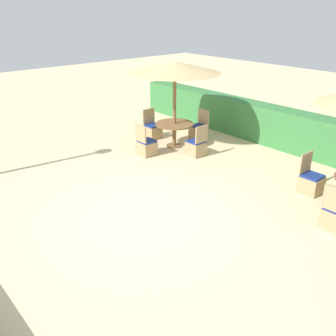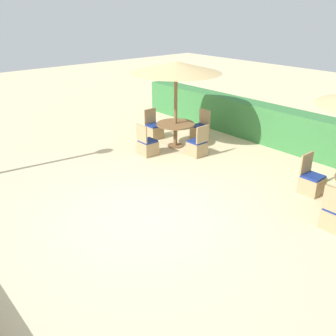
# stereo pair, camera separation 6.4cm
# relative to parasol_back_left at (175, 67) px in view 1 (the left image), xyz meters

# --- Properties ---
(ground_plane) EXTENTS (40.00, 40.00, 0.00)m
(ground_plane) POSITION_rel_parasol_back_left_xyz_m (2.70, -3.20, -2.37)
(ground_plane) COLOR beige
(hedge_row) EXTENTS (13.00, 0.70, 1.16)m
(hedge_row) POSITION_rel_parasol_back_left_xyz_m (2.70, 2.44, -1.79)
(hedge_row) COLOR #387A3D
(hedge_row) RESTS_ON ground_plane
(parasol_back_left) EXTENTS (2.64, 2.64, 2.54)m
(parasol_back_left) POSITION_rel_parasol_back_left_xyz_m (0.00, 0.00, 0.00)
(parasol_back_left) COLOR brown
(parasol_back_left) RESTS_ON ground_plane
(round_table_back_left) EXTENTS (1.15, 1.15, 0.73)m
(round_table_back_left) POSITION_rel_parasol_back_left_xyz_m (0.00, 0.00, -1.78)
(round_table_back_left) COLOR brown
(round_table_back_left) RESTS_ON ground_plane
(patio_chair_back_left_north) EXTENTS (0.46, 0.46, 0.93)m
(patio_chair_back_left_north) POSITION_rel_parasol_back_left_xyz_m (-0.02, 1.09, -2.11)
(patio_chair_back_left_north) COLOR tan
(patio_chair_back_left_north) RESTS_ON ground_plane
(patio_chair_back_left_south) EXTENTS (0.46, 0.46, 0.93)m
(patio_chair_back_left_south) POSITION_rel_parasol_back_left_xyz_m (0.02, -1.09, -2.11)
(patio_chair_back_left_south) COLOR tan
(patio_chair_back_left_south) RESTS_ON ground_plane
(patio_chair_back_left_west) EXTENTS (0.46, 0.46, 0.93)m
(patio_chair_back_left_west) POSITION_rel_parasol_back_left_xyz_m (-1.05, -0.01, -2.11)
(patio_chair_back_left_west) COLOR tan
(patio_chair_back_left_west) RESTS_ON ground_plane
(patio_chair_back_left_east) EXTENTS (0.46, 0.46, 0.93)m
(patio_chair_back_left_east) POSITION_rel_parasol_back_left_xyz_m (0.99, -0.03, -2.11)
(patio_chair_back_left_east) COLOR tan
(patio_chair_back_left_east) RESTS_ON ground_plane
(patio_chair_back_right_west) EXTENTS (0.46, 0.46, 0.93)m
(patio_chair_back_right_west) POSITION_rel_parasol_back_left_xyz_m (4.36, 0.31, -2.11)
(patio_chair_back_right_west) COLOR tan
(patio_chair_back_right_west) RESTS_ON ground_plane
(patio_chair_back_right_south) EXTENTS (0.46, 0.46, 0.93)m
(patio_chair_back_right_south) POSITION_rel_parasol_back_left_xyz_m (5.48, -0.71, -2.11)
(patio_chair_back_right_south) COLOR tan
(patio_chair_back_right_south) RESTS_ON ground_plane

